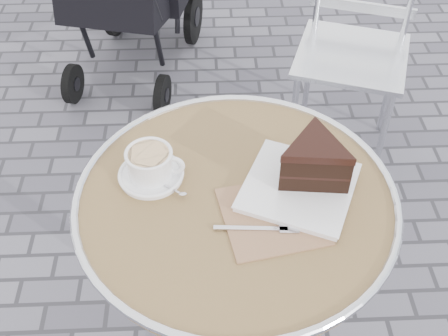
{
  "coord_description": "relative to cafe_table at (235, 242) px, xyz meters",
  "views": [
    {
      "loc": [
        -0.06,
        -0.83,
        1.64
      ],
      "look_at": [
        -0.02,
        0.04,
        0.78
      ],
      "focal_mm": 45.0,
      "sensor_mm": 36.0,
      "label": 1
    }
  ],
  "objects": [
    {
      "name": "cafe_table",
      "position": [
        0.0,
        0.0,
        0.0
      ],
      "size": [
        0.72,
        0.72,
        0.74
      ],
      "color": "silver",
      "rests_on": "ground"
    },
    {
      "name": "cappuccino_set",
      "position": [
        -0.19,
        0.07,
        0.2
      ],
      "size": [
        0.15,
        0.15,
        0.07
      ],
      "rotation": [
        0.0,
        0.0,
        -0.14
      ],
      "color": "white",
      "rests_on": "cafe_table"
    },
    {
      "name": "cake_plate_set",
      "position": [
        0.16,
        0.02,
        0.22
      ],
      "size": [
        0.37,
        0.34,
        0.12
      ],
      "rotation": [
        0.0,
        0.0,
        -0.42
      ],
      "color": "#966B52",
      "rests_on": "cafe_table"
    },
    {
      "name": "bistro_chair",
      "position": [
        0.52,
        1.03,
        -0.01
      ],
      "size": [
        0.51,
        0.51,
        0.89
      ],
      "rotation": [
        0.0,
        0.0,
        -0.33
      ],
      "color": "silver",
      "rests_on": "ground"
    }
  ]
}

